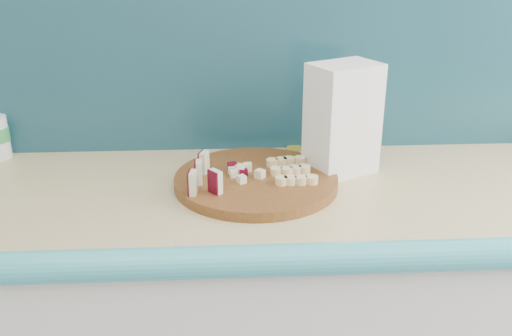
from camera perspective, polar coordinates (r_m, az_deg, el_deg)
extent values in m
cube|color=tan|center=(1.33, 7.23, -2.69)|extent=(2.20, 0.60, 0.03)
cube|color=#3EA7AF|center=(1.07, 10.03, -9.54)|extent=(2.20, 0.06, 0.03)
cube|color=teal|center=(1.51, 5.82, 11.14)|extent=(2.20, 0.02, 0.50)
cylinder|color=#4E2A10|center=(1.32, 0.00, -1.27)|extent=(0.42, 0.42, 0.02)
cube|color=beige|center=(1.23, -6.29, -1.49)|extent=(0.02, 0.03, 0.05)
cube|color=#470514|center=(1.23, -6.68, -1.52)|extent=(0.01, 0.03, 0.05)
cube|color=beige|center=(1.28, -5.71, -0.42)|extent=(0.02, 0.03, 0.05)
cube|color=#470514|center=(1.28, -6.09, -0.45)|extent=(0.01, 0.03, 0.05)
cube|color=beige|center=(1.33, -5.17, 0.56)|extent=(0.02, 0.03, 0.05)
cube|color=#470514|center=(1.33, -5.54, 0.54)|extent=(0.01, 0.03, 0.05)
cube|color=beige|center=(1.23, -4.04, -1.35)|extent=(0.02, 0.03, 0.05)
cube|color=#470514|center=(1.23, -4.43, -1.38)|extent=(0.01, 0.03, 0.05)
cube|color=#F4E7C3|center=(1.31, -0.64, -0.46)|extent=(0.02, 0.02, 0.02)
cube|color=#F4E7C3|center=(1.32, -0.50, -0.30)|extent=(0.02, 0.02, 0.02)
cube|color=#470514|center=(1.33, -0.81, -0.10)|extent=(0.02, 0.02, 0.02)
cube|color=#F4E7C3|center=(1.32, -1.17, -0.34)|extent=(0.02, 0.02, 0.02)
cube|color=#F4E7C3|center=(1.32, -1.64, -0.35)|extent=(0.02, 0.02, 0.02)
cube|color=#F4E7C3|center=(1.31, -2.05, -0.55)|extent=(0.02, 0.02, 0.02)
cube|color=#F4E7C3|center=(1.31, -1.35, -0.63)|extent=(0.02, 0.02, 0.02)
cube|color=#F4E7C3|center=(1.30, -1.13, -0.81)|extent=(0.02, 0.02, 0.02)
cube|color=#470514|center=(1.29, -0.46, -0.89)|extent=(0.02, 0.02, 0.02)
cube|color=#F4E7C3|center=(1.31, -0.46, -0.59)|extent=(0.02, 0.02, 0.02)
cylinder|color=beige|center=(1.27, 2.51, -1.32)|extent=(0.03, 0.03, 0.02)
cylinder|color=beige|center=(1.28, 3.51, -1.25)|extent=(0.03, 0.03, 0.02)
cylinder|color=beige|center=(1.28, 4.50, -1.19)|extent=(0.03, 0.03, 0.02)
cylinder|color=beige|center=(1.29, 5.49, -1.12)|extent=(0.03, 0.03, 0.02)
cylinder|color=beige|center=(1.32, 2.03, -0.34)|extent=(0.03, 0.03, 0.02)
cylinder|color=beige|center=(1.33, 2.99, -0.28)|extent=(0.03, 0.03, 0.02)
cylinder|color=beige|center=(1.33, 3.95, -0.22)|extent=(0.03, 0.03, 0.02)
cylinder|color=beige|center=(1.34, 4.90, -0.16)|extent=(0.03, 0.03, 0.02)
cylinder|color=beige|center=(1.38, 1.58, 0.57)|extent=(0.03, 0.03, 0.02)
cylinder|color=beige|center=(1.38, 2.51, 0.63)|extent=(0.03, 0.03, 0.02)
cylinder|color=beige|center=(1.38, 3.43, 0.68)|extent=(0.03, 0.03, 0.02)
cylinder|color=beige|center=(1.39, 4.35, 0.74)|extent=(0.03, 0.03, 0.02)
cube|color=white|center=(1.38, 8.65, 4.86)|extent=(0.19, 0.17, 0.27)
cube|color=gold|center=(1.52, 3.65, 1.61)|extent=(0.07, 0.17, 0.01)
cube|color=gold|center=(1.55, 5.82, 1.92)|extent=(0.09, 0.17, 0.01)
cube|color=gold|center=(1.53, 7.89, 1.55)|extent=(0.15, 0.13, 0.01)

